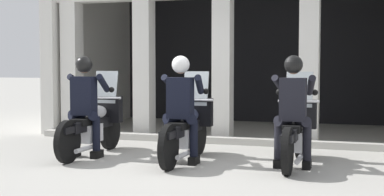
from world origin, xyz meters
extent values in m
plane|color=#A8A59E|center=(0.00, 3.00, 0.00)|extent=(80.00, 80.00, 0.00)
cube|color=black|center=(-0.06, 6.12, 1.59)|extent=(7.54, 0.24, 3.17)
cube|color=silver|center=(-3.72, 4.24, 1.59)|extent=(0.30, 4.18, 3.17)
cube|color=silver|center=(-3.32, 2.50, 1.37)|extent=(0.35, 0.36, 2.73)
cube|color=silver|center=(-1.69, 2.50, 1.37)|extent=(0.35, 0.36, 2.73)
cube|color=silver|center=(-0.06, 2.50, 1.37)|extent=(0.35, 0.36, 2.73)
cube|color=silver|center=(1.58, 2.50, 1.37)|extent=(0.35, 0.36, 2.73)
cube|color=#B7B5AD|center=(-0.06, 2.00, 0.06)|extent=(7.14, 0.24, 0.12)
cylinder|color=black|center=(-1.60, 0.77, 0.32)|extent=(0.09, 0.64, 0.64)
cylinder|color=black|center=(-1.60, -0.63, 0.32)|extent=(0.09, 0.64, 0.64)
cube|color=black|center=(-1.60, 0.77, 0.53)|extent=(0.14, 0.44, 0.08)
cube|color=silver|center=(-1.60, 0.02, 0.37)|extent=(0.28, 0.44, 0.28)
cube|color=black|center=(-1.60, 0.07, 0.50)|extent=(0.18, 1.24, 0.16)
ellipsoid|color=#B2B2B7|center=(-1.60, 0.29, 0.68)|extent=(0.26, 0.48, 0.22)
cube|color=black|center=(-1.60, -0.11, 0.57)|extent=(0.24, 0.52, 0.10)
cube|color=black|center=(-1.60, -0.57, 0.50)|extent=(0.16, 0.48, 0.10)
cylinder|color=silver|center=(-1.60, 0.71, 0.56)|extent=(0.05, 0.24, 0.53)
cube|color=black|center=(-1.60, 0.65, 0.70)|extent=(0.52, 0.16, 0.44)
sphere|color=silver|center=(-1.60, 0.75, 0.72)|extent=(0.18, 0.18, 0.18)
cube|color=silver|center=(-1.60, 0.63, 1.07)|extent=(0.40, 0.14, 0.54)
cylinder|color=silver|center=(-1.60, 0.55, 0.90)|extent=(0.62, 0.04, 0.04)
cylinder|color=silver|center=(-1.48, -0.33, 0.18)|extent=(0.07, 0.55, 0.07)
cube|color=black|center=(-1.60, -0.13, 0.97)|extent=(0.36, 0.22, 0.60)
cube|color=black|center=(-1.60, -0.01, 0.99)|extent=(0.05, 0.02, 0.32)
sphere|color=tan|center=(-1.60, -0.11, 1.43)|extent=(0.21, 0.21, 0.21)
sphere|color=black|center=(-1.60, -0.11, 1.46)|extent=(0.26, 0.26, 0.26)
cylinder|color=black|center=(-1.46, -0.11, 0.66)|extent=(0.26, 0.29, 0.17)
cylinder|color=black|center=(-1.40, -0.11, 0.39)|extent=(0.12, 0.12, 0.53)
cube|color=black|center=(-1.40, -0.10, 0.06)|extent=(0.11, 0.26, 0.12)
cylinder|color=black|center=(-1.74, -0.11, 0.66)|extent=(0.26, 0.29, 0.17)
cylinder|color=black|center=(-1.80, -0.11, 0.39)|extent=(0.12, 0.12, 0.53)
cube|color=black|center=(-1.80, -0.10, 0.06)|extent=(0.11, 0.26, 0.12)
cylinder|color=black|center=(-1.38, 0.10, 1.16)|extent=(0.19, 0.48, 0.31)
sphere|color=black|center=(-1.34, 0.31, 1.05)|extent=(0.09, 0.09, 0.09)
cylinder|color=black|center=(-1.82, 0.10, 1.16)|extent=(0.19, 0.48, 0.31)
sphere|color=black|center=(-1.86, 0.31, 1.05)|extent=(0.09, 0.09, 0.09)
cylinder|color=black|center=(0.00, 0.72, 0.32)|extent=(0.09, 0.64, 0.64)
cylinder|color=black|center=(0.00, -0.68, 0.32)|extent=(0.09, 0.64, 0.64)
cube|color=black|center=(0.00, 0.72, 0.53)|extent=(0.14, 0.44, 0.08)
cube|color=silver|center=(0.00, -0.03, 0.37)|extent=(0.28, 0.44, 0.28)
cube|color=black|center=(0.00, 0.02, 0.50)|extent=(0.18, 1.24, 0.16)
ellipsoid|color=#1E2338|center=(0.00, 0.24, 0.68)|extent=(0.26, 0.48, 0.22)
cube|color=black|center=(0.00, -0.16, 0.57)|extent=(0.24, 0.52, 0.10)
cube|color=black|center=(0.00, -0.62, 0.50)|extent=(0.16, 0.48, 0.10)
cylinder|color=silver|center=(0.00, 0.66, 0.56)|extent=(0.05, 0.24, 0.53)
cube|color=black|center=(0.00, 0.60, 0.70)|extent=(0.52, 0.16, 0.44)
sphere|color=silver|center=(0.00, 0.70, 0.72)|extent=(0.18, 0.18, 0.18)
cube|color=silver|center=(0.00, 0.58, 1.07)|extent=(0.40, 0.14, 0.54)
cylinder|color=silver|center=(0.00, 0.50, 0.90)|extent=(0.62, 0.04, 0.04)
cylinder|color=silver|center=(0.12, -0.38, 0.18)|extent=(0.07, 0.55, 0.07)
cube|color=black|center=(0.00, -0.18, 0.97)|extent=(0.36, 0.22, 0.60)
cube|color=black|center=(0.00, -0.06, 0.99)|extent=(0.05, 0.02, 0.32)
sphere|color=tan|center=(0.00, -0.16, 1.43)|extent=(0.21, 0.21, 0.21)
sphere|color=silver|center=(0.00, -0.16, 1.46)|extent=(0.26, 0.26, 0.26)
cylinder|color=black|center=(0.14, -0.16, 0.66)|extent=(0.26, 0.29, 0.17)
cylinder|color=black|center=(0.20, -0.16, 0.39)|extent=(0.12, 0.12, 0.53)
cube|color=black|center=(0.20, -0.15, 0.06)|extent=(0.11, 0.26, 0.12)
cylinder|color=black|center=(-0.14, -0.16, 0.66)|extent=(0.26, 0.29, 0.17)
cylinder|color=black|center=(-0.20, -0.16, 0.39)|extent=(0.12, 0.12, 0.53)
cube|color=black|center=(-0.20, -0.15, 0.06)|extent=(0.11, 0.26, 0.12)
cylinder|color=black|center=(0.22, 0.05, 1.16)|extent=(0.19, 0.48, 0.31)
sphere|color=black|center=(0.26, 0.26, 1.05)|extent=(0.09, 0.09, 0.09)
cylinder|color=black|center=(-0.22, 0.05, 1.16)|extent=(0.19, 0.48, 0.31)
sphere|color=black|center=(-0.26, 0.26, 1.05)|extent=(0.09, 0.09, 0.09)
cylinder|color=black|center=(1.60, 0.88, 0.32)|extent=(0.09, 0.64, 0.64)
cylinder|color=black|center=(1.60, -0.52, 0.32)|extent=(0.09, 0.64, 0.64)
cube|color=black|center=(1.60, 0.88, 0.53)|extent=(0.14, 0.44, 0.08)
cube|color=silver|center=(1.60, 0.13, 0.37)|extent=(0.28, 0.44, 0.28)
cube|color=black|center=(1.60, 0.18, 0.50)|extent=(0.18, 1.24, 0.16)
ellipsoid|color=#B2B2B7|center=(1.60, 0.40, 0.68)|extent=(0.26, 0.48, 0.22)
cube|color=black|center=(1.60, 0.00, 0.57)|extent=(0.24, 0.52, 0.10)
cube|color=black|center=(1.60, -0.46, 0.50)|extent=(0.16, 0.48, 0.10)
cylinder|color=silver|center=(1.60, 0.82, 0.56)|extent=(0.05, 0.24, 0.53)
cube|color=black|center=(1.60, 0.76, 0.70)|extent=(0.52, 0.16, 0.44)
sphere|color=silver|center=(1.60, 0.86, 0.72)|extent=(0.18, 0.18, 0.18)
cube|color=silver|center=(1.60, 0.74, 1.07)|extent=(0.40, 0.14, 0.54)
cylinder|color=silver|center=(1.60, 0.66, 0.90)|extent=(0.62, 0.04, 0.04)
cylinder|color=silver|center=(1.72, -0.22, 0.18)|extent=(0.07, 0.55, 0.07)
cube|color=black|center=(1.60, -0.02, 0.97)|extent=(0.36, 0.22, 0.60)
cube|color=black|center=(1.60, 0.10, 0.99)|extent=(0.05, 0.02, 0.32)
sphere|color=tan|center=(1.60, 0.00, 1.43)|extent=(0.21, 0.21, 0.21)
sphere|color=black|center=(1.60, 0.00, 1.46)|extent=(0.26, 0.26, 0.26)
cylinder|color=black|center=(1.74, 0.00, 0.66)|extent=(0.26, 0.29, 0.17)
cylinder|color=black|center=(1.80, 0.00, 0.39)|extent=(0.12, 0.12, 0.53)
cube|color=black|center=(1.80, 0.01, 0.06)|extent=(0.11, 0.26, 0.12)
cylinder|color=black|center=(1.46, 0.00, 0.66)|extent=(0.26, 0.29, 0.17)
cylinder|color=black|center=(1.40, 0.00, 0.39)|extent=(0.12, 0.12, 0.53)
cube|color=black|center=(1.40, 0.01, 0.06)|extent=(0.11, 0.26, 0.12)
cylinder|color=black|center=(1.82, 0.21, 1.16)|extent=(0.19, 0.48, 0.31)
sphere|color=black|center=(1.86, 0.42, 1.05)|extent=(0.09, 0.09, 0.09)
cylinder|color=black|center=(1.38, 0.21, 1.16)|extent=(0.19, 0.48, 0.31)
sphere|color=black|center=(1.34, 0.42, 1.05)|extent=(0.09, 0.09, 0.09)
camera|label=1|loc=(2.57, -7.65, 1.46)|focal=51.01mm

